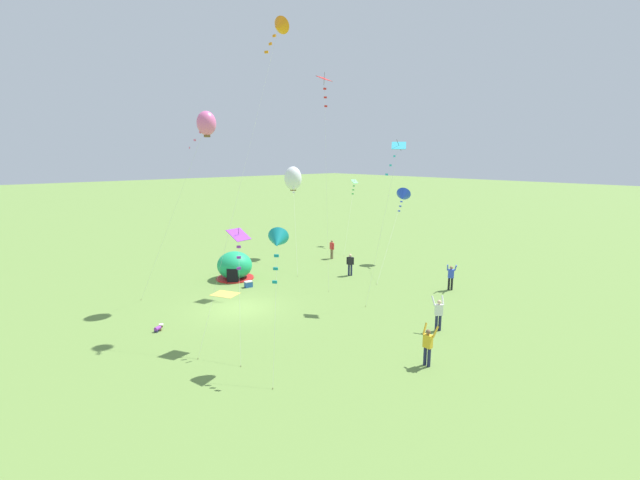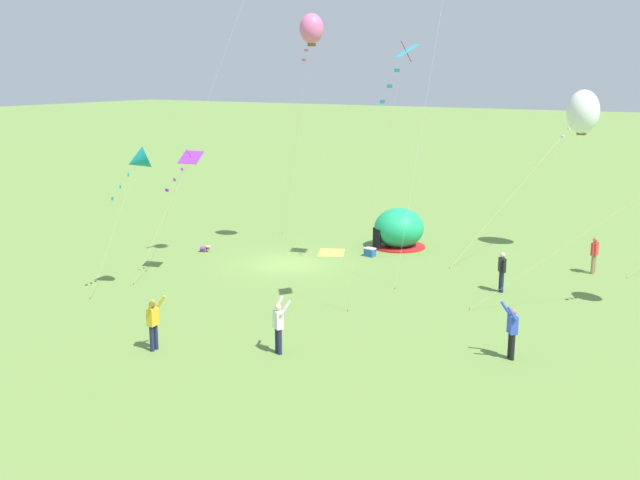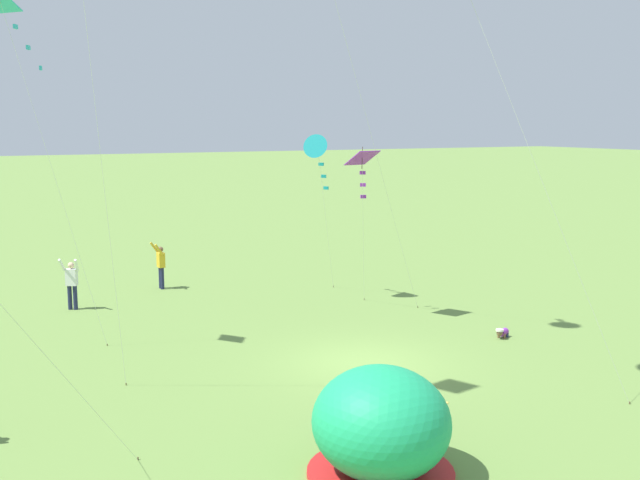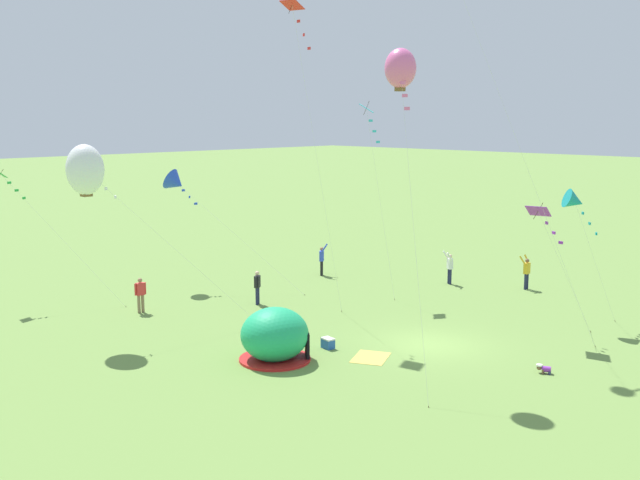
% 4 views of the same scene
% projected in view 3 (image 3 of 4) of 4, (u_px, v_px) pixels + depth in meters
% --- Properties ---
extents(ground_plane, '(300.00, 300.00, 0.00)m').
position_uv_depth(ground_plane, '(363.00, 363.00, 20.81)').
color(ground_plane, olive).
extents(popup_tent, '(2.81, 2.81, 2.10)m').
position_uv_depth(popup_tent, '(381.00, 425.00, 14.04)').
color(popup_tent, '#1EAD6B').
rests_on(popup_tent, ground).
extents(picnic_blanket, '(2.10, 1.92, 0.01)m').
position_uv_depth(picnic_blanket, '(404.00, 403.00, 17.82)').
color(picnic_blanket, gold).
rests_on(picnic_blanket, ground).
extents(cooler_box, '(0.44, 0.58, 0.44)m').
position_uv_depth(cooler_box, '(335.00, 414.00, 16.57)').
color(cooler_box, '#2659B2').
rests_on(cooler_box, ground).
extents(toddler_crawling, '(0.39, 0.55, 0.32)m').
position_uv_depth(toddler_crawling, '(502.00, 332.00, 23.20)').
color(toddler_crawling, purple).
rests_on(toddler_crawling, ground).
extents(person_flying_kite, '(0.68, 0.49, 1.89)m').
position_uv_depth(person_flying_kite, '(161.00, 264.00, 30.02)').
color(person_flying_kite, '#1E2347').
rests_on(person_flying_kite, ground).
extents(person_with_toddler, '(0.66, 0.72, 1.89)m').
position_uv_depth(person_with_toddler, '(72.00, 282.00, 26.64)').
color(person_with_toddler, '#1E2347').
rests_on(person_with_toddler, ground).
extents(kite_cyan, '(1.14, 2.92, 10.20)m').
position_uv_depth(kite_cyan, '(7.00, 16.00, 20.21)').
color(kite_cyan, silver).
rests_on(kite_cyan, ground).
extents(kite_teal, '(2.31, 2.23, 6.21)m').
position_uv_depth(kite_teal, '(318.00, 150.00, 27.49)').
color(kite_teal, silver).
rests_on(kite_teal, ground).
extents(kite_purple, '(2.86, 2.09, 5.84)m').
position_uv_depth(kite_purple, '(362.00, 164.00, 24.85)').
color(kite_purple, silver).
rests_on(kite_purple, ground).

